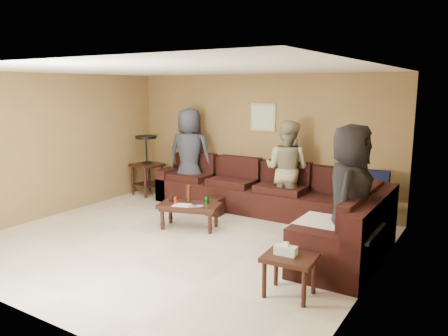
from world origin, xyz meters
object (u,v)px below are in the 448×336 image
at_px(person_right, 349,197).
at_px(person_left, 190,155).
at_px(person_middle, 287,169).
at_px(coffee_table, 189,207).
at_px(end_table_left, 147,164).
at_px(sectional_sofa, 274,205).
at_px(waste_bin, 215,206).
at_px(side_table_right, 289,261).

bearing_deg(person_right, person_left, 59.15).
bearing_deg(person_middle, coffee_table, 55.16).
xyz_separation_m(end_table_left, person_left, (1.05, 0.11, 0.27)).
bearing_deg(coffee_table, person_middle, 53.57).
bearing_deg(person_right, sectional_sofa, 47.35).
bearing_deg(waste_bin, side_table_right, -42.22).
xyz_separation_m(sectional_sofa, coffee_table, (-1.06, -0.94, 0.02)).
relative_size(end_table_left, person_left, 0.68).
distance_m(sectional_sofa, waste_bin, 1.13).
distance_m(sectional_sofa, person_left, 2.25).
bearing_deg(waste_bin, person_middle, 27.71).
bearing_deg(sectional_sofa, coffee_table, -138.18).
xyz_separation_m(coffee_table, end_table_left, (-2.10, 1.35, 0.31)).
height_order(sectional_sofa, person_left, person_left).
distance_m(waste_bin, person_right, 2.98).
height_order(coffee_table, waste_bin, coffee_table).
distance_m(sectional_sofa, person_right, 2.03).
relative_size(sectional_sofa, person_right, 2.55).
relative_size(sectional_sofa, end_table_left, 3.69).
xyz_separation_m(person_left, person_middle, (2.11, -0.02, -0.08)).
xyz_separation_m(coffee_table, waste_bin, (-0.06, 0.85, -0.19)).
relative_size(side_table_right, person_right, 0.33).
bearing_deg(person_middle, end_table_left, 3.14).
relative_size(waste_bin, person_middle, 0.19).
bearing_deg(person_left, side_table_right, 127.20).
xyz_separation_m(end_table_left, side_table_right, (4.42, -2.65, -0.26)).
relative_size(end_table_left, waste_bin, 3.98).
bearing_deg(waste_bin, person_left, 148.61).
height_order(side_table_right, person_right, person_right).
bearing_deg(person_middle, person_right, 135.43).
relative_size(sectional_sofa, side_table_right, 7.66).
distance_m(coffee_table, end_table_left, 2.52).
bearing_deg(person_right, person_middle, 37.18).
bearing_deg(person_left, sectional_sofa, 152.91).
xyz_separation_m(person_left, person_right, (3.68, -1.65, -0.02)).
distance_m(waste_bin, person_left, 1.40).
xyz_separation_m(person_middle, person_right, (1.57, -1.63, 0.06)).
height_order(waste_bin, person_middle, person_middle).
bearing_deg(side_table_right, sectional_sofa, 119.28).
relative_size(coffee_table, person_left, 0.58).
bearing_deg(sectional_sofa, waste_bin, -175.10).
distance_m(person_left, person_right, 4.03).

